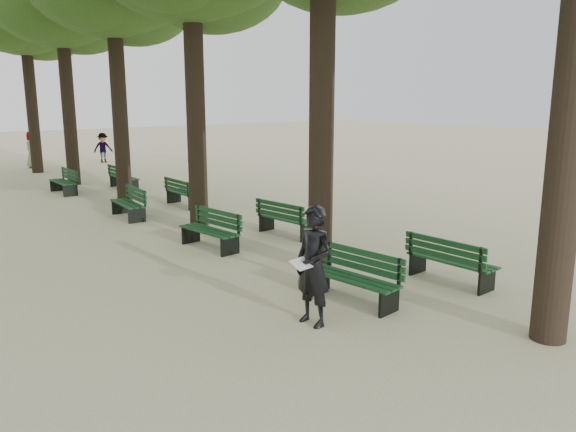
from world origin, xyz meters
TOP-DOWN VIEW (x-y plane):
  - ground at (0.00, 0.00)m, footprint 120.00×120.00m
  - tree_central_5 at (1.50, 23.00)m, footprint 6.00×6.00m
  - bench_left_0 at (0.37, 0.95)m, footprint 0.71×1.84m
  - bench_left_1 at (0.37, 5.65)m, footprint 0.71×1.84m
  - bench_left_2 at (0.37, 10.21)m, footprint 0.76×1.85m
  - bench_left_3 at (0.37, 15.92)m, footprint 0.61×1.81m
  - bench_right_0 at (2.63, 0.48)m, footprint 0.58×1.80m
  - bench_right_1 at (2.63, 5.49)m, footprint 0.70×1.84m
  - bench_right_2 at (2.63, 10.82)m, footprint 0.64×1.82m
  - bench_right_3 at (2.63, 15.61)m, footprint 0.60×1.81m
  - man_with_map at (-0.81, 0.69)m, footprint 0.65×0.79m
  - pedestrian_d at (1.87, 24.98)m, footprint 0.58×0.98m
  - pedestrian_b at (5.64, 25.10)m, footprint 1.10×0.47m
  - pedestrian_c at (9.97, 22.74)m, footprint 0.92×0.82m

SIDE VIEW (x-z plane):
  - ground at x=0.00m, z-range 0.00..0.00m
  - bench_left_0 at x=0.37m, z-range -0.19..0.73m
  - bench_left_1 at x=0.37m, z-range -0.19..0.73m
  - bench_left_2 at x=0.37m, z-range -0.19..0.73m
  - bench_left_3 at x=0.37m, z-range -0.19..0.73m
  - bench_right_0 at x=2.63m, z-range -0.19..0.73m
  - bench_right_1 at x=2.63m, z-range -0.19..0.73m
  - bench_right_2 at x=2.63m, z-range -0.19..0.73m
  - bench_right_3 at x=2.63m, z-range -0.19..0.73m
  - pedestrian_c at x=9.97m, z-range 0.00..1.58m
  - pedestrian_b at x=5.64m, z-range 0.00..1.64m
  - pedestrian_d at x=1.87m, z-range 0.00..1.88m
  - man_with_map at x=-0.81m, z-range 0.00..1.92m
  - tree_central_5 at x=1.50m, z-range 2.68..12.63m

